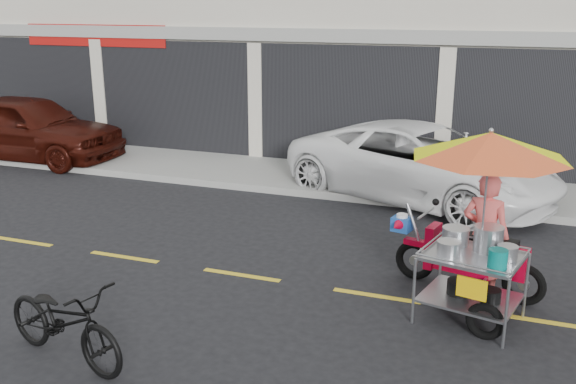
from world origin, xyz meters
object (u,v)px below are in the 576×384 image
(white_pickup, at_px, (422,163))
(near_bicycle, at_px, (64,321))
(food_vendor_rig, at_px, (484,196))
(maroon_sedan, at_px, (27,127))

(white_pickup, xyz_separation_m, near_bicycle, (-2.69, -7.46, -0.27))
(white_pickup, distance_m, food_vendor_rig, 4.90)
(food_vendor_rig, bearing_deg, near_bicycle, -132.42)
(white_pickup, relative_size, near_bicycle, 2.97)
(maroon_sedan, relative_size, near_bicycle, 2.67)
(maroon_sedan, xyz_separation_m, white_pickup, (9.77, -0.01, -0.08))
(white_pickup, bearing_deg, near_bicycle, -179.02)
(maroon_sedan, height_order, food_vendor_rig, food_vendor_rig)
(food_vendor_rig, bearing_deg, white_pickup, 120.22)
(white_pickup, height_order, food_vendor_rig, food_vendor_rig)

